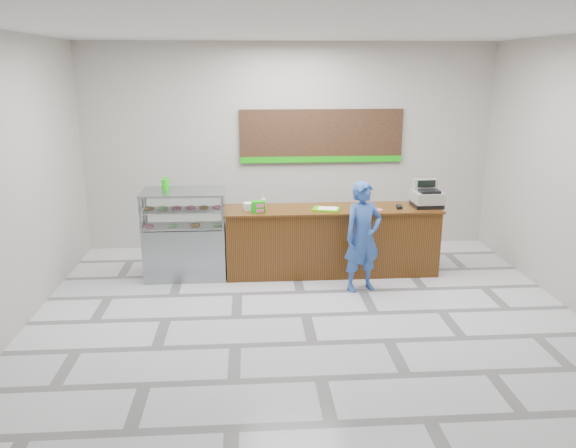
{
  "coord_description": "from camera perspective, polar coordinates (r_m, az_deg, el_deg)",
  "views": [
    {
      "loc": [
        -0.69,
        -6.61,
        3.08
      ],
      "look_at": [
        -0.17,
        0.9,
        0.97
      ],
      "focal_mm": 35.0,
      "sensor_mm": 36.0,
      "label": 1
    }
  ],
  "objects": [
    {
      "name": "floor",
      "position": [
        7.33,
        1.83,
        -9.24
      ],
      "size": [
        7.0,
        7.0,
        0.0
      ],
      "primitive_type": "plane",
      "color": "silver",
      "rests_on": "ground"
    },
    {
      "name": "back_wall",
      "position": [
        9.73,
        0.13,
        7.77
      ],
      "size": [
        7.0,
        0.0,
        7.0
      ],
      "primitive_type": "plane",
      "rotation": [
        1.57,
        0.0,
        0.0
      ],
      "color": "#B2ADA3",
      "rests_on": "floor"
    },
    {
      "name": "ceiling",
      "position": [
        6.66,
        2.1,
        19.22
      ],
      "size": [
        7.0,
        7.0,
        0.0
      ],
      "primitive_type": "plane",
      "rotation": [
        3.14,
        0.0,
        0.0
      ],
      "color": "silver",
      "rests_on": "back_wall"
    },
    {
      "name": "sales_counter",
      "position": [
        8.65,
        4.45,
        -1.67
      ],
      "size": [
        3.26,
        0.76,
        1.03
      ],
      "color": "#5C3712",
      "rests_on": "floor"
    },
    {
      "name": "display_case",
      "position": [
        8.57,
        -10.38,
        -0.94
      ],
      "size": [
        1.22,
        0.72,
        1.33
      ],
      "color": "gray",
      "rests_on": "floor"
    },
    {
      "name": "menu_board",
      "position": [
        9.72,
        3.42,
        8.82
      ],
      "size": [
        2.8,
        0.06,
        0.9
      ],
      "color": "black",
      "rests_on": "back_wall"
    },
    {
      "name": "cash_register",
      "position": [
        8.81,
        13.93,
        2.71
      ],
      "size": [
        0.44,
        0.46,
        0.4
      ],
      "rotation": [
        0.0,
        0.0,
        0.03
      ],
      "color": "black",
      "rests_on": "sales_counter"
    },
    {
      "name": "card_terminal",
      "position": [
        8.63,
        11.23,
        1.72
      ],
      "size": [
        0.1,
        0.17,
        0.04
      ],
      "primitive_type": "cube",
      "rotation": [
        0.0,
        0.0,
        -0.13
      ],
      "color": "black",
      "rests_on": "sales_counter"
    },
    {
      "name": "serving_tray",
      "position": [
        8.4,
        3.89,
        1.53
      ],
      "size": [
        0.46,
        0.38,
        0.02
      ],
      "rotation": [
        0.0,
        0.0,
        -0.28
      ],
      "color": "#48B700",
      "rests_on": "sales_counter"
    },
    {
      "name": "napkin_box",
      "position": [
        8.38,
        -4.04,
        1.8
      ],
      "size": [
        0.16,
        0.16,
        0.11
      ],
      "primitive_type": "cube",
      "rotation": [
        0.0,
        0.0,
        0.31
      ],
      "color": "white",
      "rests_on": "sales_counter"
    },
    {
      "name": "straw_cup",
      "position": [
        8.59,
        -2.55,
        2.2
      ],
      "size": [
        0.08,
        0.08,
        0.12
      ],
      "primitive_type": "cylinder",
      "color": "silver",
      "rests_on": "sales_counter"
    },
    {
      "name": "promo_box",
      "position": [
        8.22,
        -3.05,
        1.77
      ],
      "size": [
        0.21,
        0.15,
        0.17
      ],
      "primitive_type": "cube",
      "rotation": [
        0.0,
        0.0,
        0.12
      ],
      "color": "#17BC0D",
      "rests_on": "sales_counter"
    },
    {
      "name": "donut_decal",
      "position": [
        8.48,
        9.04,
        1.46
      ],
      "size": [
        0.17,
        0.17,
        0.0
      ],
      "primitive_type": "cylinder",
      "color": "#E15D7E",
      "rests_on": "sales_counter"
    },
    {
      "name": "green_cup_left",
      "position": [
        8.67,
        -12.29,
        4.13
      ],
      "size": [
        0.1,
        0.1,
        0.15
      ],
      "primitive_type": "cylinder",
      "color": "#17BC0D",
      "rests_on": "display_case"
    },
    {
      "name": "green_cup_right",
      "position": [
        8.53,
        -12.39,
        3.95
      ],
      "size": [
        0.1,
        0.1,
        0.15
      ],
      "primitive_type": "cylinder",
      "color": "#17BC0D",
      "rests_on": "display_case"
    },
    {
      "name": "customer",
      "position": [
        7.94,
        7.61,
        -1.29
      ],
      "size": [
        0.67,
        0.55,
        1.58
      ],
      "primitive_type": "imported",
      "rotation": [
        0.0,
        0.0,
        0.34
      ],
      "color": "#2D53A4",
      "rests_on": "floor"
    }
  ]
}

